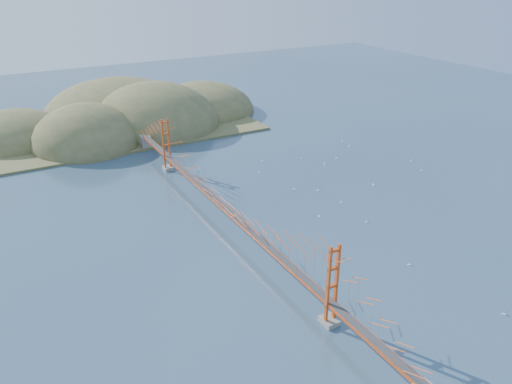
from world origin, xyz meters
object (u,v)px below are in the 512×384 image
sailboat_2 (341,202)px  sailboat_1 (294,189)px  sailboat_0 (318,190)px  bridge (226,189)px

sailboat_2 → sailboat_1: sailboat_1 is taller
sailboat_0 → sailboat_1: bearing=144.6°
bridge → sailboat_1: (18.77, 6.88, -6.85)m
bridge → sailboat_1: 21.14m
bridge → sailboat_0: size_ratio=130.94×
sailboat_2 → sailboat_1: size_ratio=0.79×
sailboat_0 → sailboat_2: bearing=-84.9°
bridge → sailboat_2: (23.36, -2.81, -6.87)m
bridge → sailboat_0: (22.74, 4.06, -6.85)m
sailboat_0 → sailboat_2: size_ratio=1.26×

